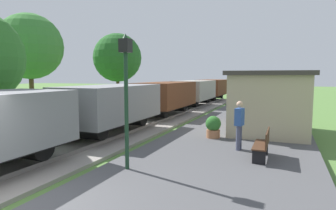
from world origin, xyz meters
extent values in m
cylinder|color=black|center=(-2.40, 2.79, 0.68)|extent=(1.56, 0.84, 0.84)
cylinder|color=black|center=(-2.40, 3.95, 0.93)|extent=(0.20, 0.30, 0.20)
cube|color=gray|center=(-2.40, 7.60, 1.58)|extent=(2.50, 5.60, 1.60)
cube|color=black|center=(-2.40, 7.60, 0.93)|extent=(2.10, 5.15, 0.50)
cylinder|color=black|center=(-2.40, 9.39, 0.68)|extent=(1.56, 0.84, 0.84)
cylinder|color=black|center=(-2.40, 5.81, 0.68)|extent=(1.56, 0.84, 0.84)
cylinder|color=black|center=(-2.40, 10.55, 0.93)|extent=(0.20, 0.30, 0.20)
cylinder|color=black|center=(-2.40, 4.65, 0.93)|extent=(0.20, 0.30, 0.20)
cube|color=brown|center=(-2.40, 14.20, 1.58)|extent=(2.50, 5.60, 1.60)
cube|color=black|center=(-2.40, 14.20, 0.93)|extent=(2.10, 5.15, 0.50)
cylinder|color=black|center=(-2.40, 15.99, 0.68)|extent=(1.56, 0.84, 0.84)
cylinder|color=black|center=(-2.40, 12.41, 0.68)|extent=(1.56, 0.84, 0.84)
cylinder|color=black|center=(-2.40, 17.15, 0.93)|extent=(0.20, 0.30, 0.20)
cylinder|color=black|center=(-2.40, 11.25, 0.93)|extent=(0.20, 0.30, 0.20)
cube|color=gray|center=(-2.40, 20.80, 1.58)|extent=(2.50, 5.60, 1.60)
cube|color=black|center=(-2.40, 20.80, 0.93)|extent=(2.10, 5.15, 0.50)
cylinder|color=black|center=(-2.40, 22.59, 0.68)|extent=(1.56, 0.84, 0.84)
cylinder|color=black|center=(-2.40, 19.01, 0.68)|extent=(1.56, 0.84, 0.84)
cylinder|color=black|center=(-2.40, 23.75, 0.93)|extent=(0.20, 0.30, 0.20)
cylinder|color=black|center=(-2.40, 17.85, 0.93)|extent=(0.20, 0.30, 0.20)
cube|color=brown|center=(-2.40, 27.40, 1.58)|extent=(2.50, 5.60, 1.60)
cube|color=black|center=(-2.40, 27.40, 0.93)|extent=(2.10, 5.15, 0.50)
cylinder|color=black|center=(-2.40, 29.19, 0.68)|extent=(1.56, 0.84, 0.84)
cylinder|color=black|center=(-2.40, 25.61, 0.68)|extent=(1.56, 0.84, 0.84)
cylinder|color=black|center=(-2.40, 30.35, 0.93)|extent=(0.20, 0.30, 0.20)
cylinder|color=black|center=(-2.40, 24.45, 0.93)|extent=(0.20, 0.30, 0.20)
cube|color=tan|center=(4.40, 10.89, 1.55)|extent=(3.20, 5.50, 2.60)
cube|color=#3D3833|center=(4.40, 10.89, 2.94)|extent=(3.50, 5.80, 0.18)
cube|color=black|center=(2.79, 9.79, 1.68)|extent=(0.03, 0.90, 0.80)
cube|color=#422819|center=(4.38, 5.53, 0.69)|extent=(0.42, 1.50, 0.04)
cube|color=#422819|center=(4.57, 5.53, 0.93)|extent=(0.04, 1.50, 0.45)
cube|color=black|center=(4.38, 4.93, 0.46)|extent=(0.38, 0.06, 0.42)
cube|color=black|center=(4.38, 6.13, 0.46)|extent=(0.38, 0.06, 0.42)
cylinder|color=#474C66|center=(3.57, 6.32, 0.68)|extent=(0.15, 0.15, 0.86)
cylinder|color=#474C66|center=(3.60, 6.48, 0.68)|extent=(0.15, 0.15, 0.86)
cube|color=#2D5199|center=(3.59, 6.40, 1.41)|extent=(0.31, 0.42, 0.60)
sphere|color=tan|center=(3.59, 6.40, 1.85)|extent=(0.22, 0.22, 0.22)
cylinder|color=#9E6642|center=(2.30, 8.01, 0.42)|extent=(0.56, 0.56, 0.34)
sphere|color=#2D6B28|center=(2.30, 8.01, 0.85)|extent=(0.64, 0.64, 0.64)
cylinder|color=#193823|center=(1.03, 3.11, 1.85)|extent=(0.11, 0.11, 3.20)
cube|color=black|center=(1.03, 3.11, 3.63)|extent=(0.28, 0.28, 0.36)
sphere|color=#F2E5BF|center=(1.03, 3.11, 3.63)|extent=(0.20, 0.20, 0.20)
cone|color=#193823|center=(1.03, 3.11, 3.87)|extent=(0.20, 0.20, 0.16)
cylinder|color=#4C3823|center=(-9.67, 9.85, 1.55)|extent=(0.28, 0.28, 3.11)
sphere|color=#387A33|center=(-9.67, 9.85, 4.61)|extent=(4.01, 4.01, 4.01)
cylinder|color=#4C3823|center=(-8.70, 18.34, 1.40)|extent=(0.28, 0.28, 2.81)
sphere|color=#235B23|center=(-8.70, 18.34, 4.38)|extent=(4.20, 4.20, 4.20)
camera|label=1|loc=(5.04, -3.76, 2.84)|focal=31.10mm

